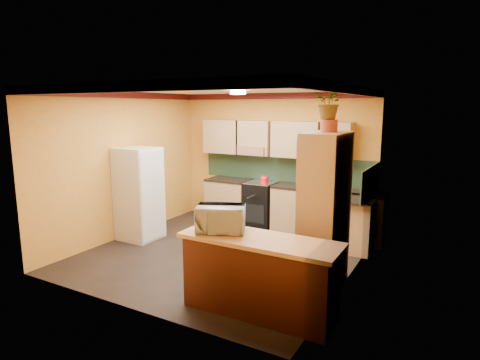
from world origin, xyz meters
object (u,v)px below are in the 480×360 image
object	(u,v)px
pantry	(325,211)
breakfast_bar	(259,278)
stove	(261,204)
fridge	(139,194)
microwave	(221,219)
base_cabinets_back	(289,209)

from	to	relation	value
pantry	breakfast_bar	bearing A→B (deg)	-111.27
stove	fridge	distance (m)	2.46
fridge	stove	bearing A→B (deg)	48.48
breakfast_bar	pantry	bearing A→B (deg)	68.73
breakfast_bar	microwave	distance (m)	0.84
stove	pantry	size ratio (longest dim) A/B	0.43
base_cabinets_back	stove	size ratio (longest dim) A/B	4.01
base_cabinets_back	pantry	distance (m)	2.61
fridge	breakfast_bar	bearing A→B (deg)	-24.00
stove	breakfast_bar	size ratio (longest dim) A/B	0.51
stove	pantry	distance (m)	2.98
base_cabinets_back	stove	bearing A→B (deg)	-180.00
base_cabinets_back	microwave	size ratio (longest dim) A/B	6.34
base_cabinets_back	microwave	xyz separation A→B (m)	(0.41, -3.23, 0.65)
breakfast_bar	base_cabinets_back	bearing A→B (deg)	106.26
fridge	pantry	size ratio (longest dim) A/B	0.81
stove	pantry	world-z (taller)	pantry
fridge	microwave	bearing A→B (deg)	-28.09
microwave	breakfast_bar	bearing A→B (deg)	-24.40
pantry	microwave	world-z (taller)	pantry
fridge	base_cabinets_back	bearing A→B (deg)	39.12
breakfast_bar	microwave	bearing A→B (deg)	180.00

